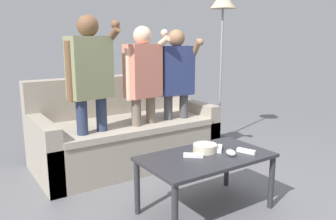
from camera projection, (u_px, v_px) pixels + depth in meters
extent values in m
plane|color=slate|center=(204.00, 212.00, 2.61)|extent=(12.00, 12.00, 0.00)
cube|color=#9E9384|center=(126.00, 144.00, 3.62)|extent=(1.87, 0.93, 0.41)
cube|color=#AA9F8F|center=(129.00, 124.00, 3.52)|extent=(1.59, 0.81, 0.06)
cube|color=#9E9384|center=(110.00, 98.00, 3.84)|extent=(1.87, 0.18, 0.49)
cube|color=#9E9384|center=(42.00, 150.00, 3.14)|extent=(0.14, 0.93, 0.59)
cube|color=#9E9384|center=(190.00, 125.00, 4.07)|extent=(0.14, 0.93, 0.59)
cube|color=#2D2D33|center=(206.00, 157.00, 2.54)|extent=(0.99, 0.57, 0.03)
cylinder|color=#2D2D33|center=(175.00, 216.00, 2.14)|extent=(0.04, 0.04, 0.43)
cylinder|color=#2D2D33|center=(271.00, 182.00, 2.64)|extent=(0.04, 0.04, 0.43)
cylinder|color=#2D2D33|center=(137.00, 187.00, 2.55)|extent=(0.04, 0.04, 0.43)
cylinder|color=#2D2D33|center=(227.00, 163.00, 3.04)|extent=(0.04, 0.04, 0.43)
cylinder|color=beige|center=(205.00, 148.00, 2.62)|extent=(0.19, 0.19, 0.06)
ellipsoid|color=white|center=(231.00, 153.00, 2.53)|extent=(0.06, 0.09, 0.05)
cylinder|color=#4C4C51|center=(230.00, 149.00, 2.53)|extent=(0.02, 0.02, 0.01)
cylinder|color=#2D2D33|center=(219.00, 139.00, 4.50)|extent=(0.28, 0.28, 0.02)
cylinder|color=gray|center=(221.00, 76.00, 4.33)|extent=(0.03, 0.03, 1.66)
cylinder|color=#2D3856|center=(83.00, 143.00, 3.04)|extent=(0.10, 0.10, 0.79)
cylinder|color=#2D3856|center=(103.00, 138.00, 3.17)|extent=(0.10, 0.10, 0.79)
cube|color=gray|center=(90.00, 68.00, 2.96)|extent=(0.40, 0.25, 0.55)
sphere|color=brown|center=(88.00, 26.00, 2.89)|extent=(0.19, 0.19, 0.19)
cylinder|color=brown|center=(70.00, 72.00, 2.85)|extent=(0.07, 0.07, 0.52)
cylinder|color=gray|center=(108.00, 55.00, 3.07)|extent=(0.07, 0.07, 0.26)
cylinder|color=brown|center=(111.00, 37.00, 2.98)|extent=(0.10, 0.26, 0.20)
sphere|color=brown|center=(115.00, 24.00, 2.91)|extent=(0.08, 0.08, 0.08)
cylinder|color=#756656|center=(137.00, 135.00, 3.35)|extent=(0.09, 0.09, 0.75)
cylinder|color=#756656|center=(151.00, 132.00, 3.48)|extent=(0.09, 0.09, 0.75)
cube|color=#DB7F6B|center=(143.00, 71.00, 3.28)|extent=(0.39, 0.25, 0.52)
sphere|color=beige|center=(142.00, 35.00, 3.21)|extent=(0.18, 0.18, 0.18)
cylinder|color=beige|center=(129.00, 75.00, 3.17)|extent=(0.07, 0.07, 0.49)
cylinder|color=#DB7F6B|center=(156.00, 60.00, 3.39)|extent=(0.07, 0.07, 0.24)
cylinder|color=beige|center=(160.00, 44.00, 3.31)|extent=(0.10, 0.25, 0.17)
sphere|color=beige|center=(164.00, 33.00, 3.25)|extent=(0.07, 0.07, 0.07)
cylinder|color=#47474C|center=(168.00, 129.00, 3.62)|extent=(0.09, 0.09, 0.74)
cylinder|color=#47474C|center=(183.00, 127.00, 3.69)|extent=(0.09, 0.09, 0.74)
cube|color=navy|center=(176.00, 70.00, 3.53)|extent=(0.38, 0.24, 0.51)
sphere|color=#936B4C|center=(176.00, 38.00, 3.46)|extent=(0.18, 0.18, 0.18)
cylinder|color=#936B4C|center=(161.00, 73.00, 3.46)|extent=(0.06, 0.06, 0.48)
cylinder|color=navy|center=(191.00, 61.00, 3.58)|extent=(0.06, 0.06, 0.24)
cylinder|color=#936B4C|center=(196.00, 49.00, 3.47)|extent=(0.09, 0.20, 0.22)
sphere|color=#936B4C|center=(200.00, 42.00, 3.37)|extent=(0.07, 0.07, 0.07)
cube|color=white|center=(246.00, 151.00, 2.59)|extent=(0.09, 0.15, 0.03)
cylinder|color=silver|center=(243.00, 148.00, 2.61)|extent=(0.01, 0.01, 0.00)
cube|color=silver|center=(252.00, 150.00, 2.57)|extent=(0.02, 0.02, 0.00)
cube|color=white|center=(220.00, 149.00, 2.65)|extent=(0.13, 0.13, 0.03)
cylinder|color=silver|center=(220.00, 146.00, 2.68)|extent=(0.01, 0.01, 0.00)
cube|color=silver|center=(219.00, 148.00, 2.61)|extent=(0.02, 0.02, 0.00)
cube|color=white|center=(193.00, 155.00, 2.50)|extent=(0.14, 0.12, 0.03)
cylinder|color=silver|center=(190.00, 153.00, 2.50)|extent=(0.01, 0.01, 0.00)
cube|color=silver|center=(199.00, 153.00, 2.49)|extent=(0.02, 0.02, 0.00)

